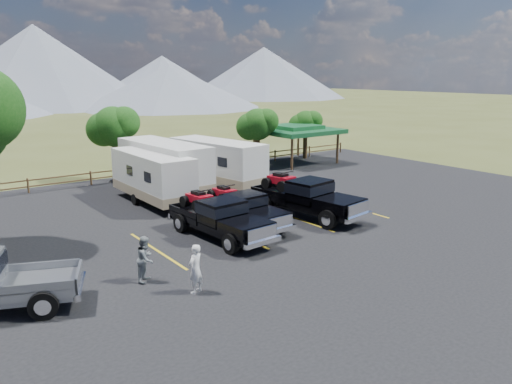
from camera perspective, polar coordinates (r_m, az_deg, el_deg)
ground at (r=22.16m, az=7.59°, el=-6.43°), size 320.00×320.00×0.00m
asphalt_lot at (r=24.28m, az=2.69°, el=-4.48°), size 44.00×34.00×0.04m
stall_lines at (r=25.02m, az=1.25°, el=-3.86°), size 12.12×5.50×0.01m
tree_ne_a at (r=39.88m, az=0.13°, el=7.71°), size 3.11×2.92×4.76m
tree_ne_b at (r=44.46m, az=5.66°, el=7.79°), size 2.77×2.59×4.27m
tree_north at (r=36.37m, az=-16.03°, el=7.19°), size 3.46×3.24×5.25m
rail_fence at (r=37.94m, az=-9.74°, el=2.83°), size 36.12×0.12×1.00m
pavilion at (r=42.44m, az=4.56°, el=7.08°), size 6.20×6.20×3.22m
rig_left at (r=23.08m, az=-4.26°, el=-2.87°), size 2.50×6.22×2.03m
rig_center at (r=24.69m, az=-1.62°, el=-1.89°), size 2.25×5.78×1.90m
rig_right at (r=26.56m, az=5.68°, el=-0.51°), size 3.12×6.90×2.22m
trailer_left at (r=29.57m, az=-11.73°, el=1.67°), size 2.30×8.51×2.96m
trailer_center at (r=31.51m, az=-10.44°, el=2.78°), size 2.96×9.53×3.30m
trailer_right at (r=33.02m, az=-4.47°, el=3.29°), size 3.51×9.06×3.13m
person_a at (r=17.52m, az=-6.94°, el=-8.70°), size 0.75×0.64×1.75m
person_b at (r=18.77m, az=-12.49°, el=-7.46°), size 1.05×1.04×1.71m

